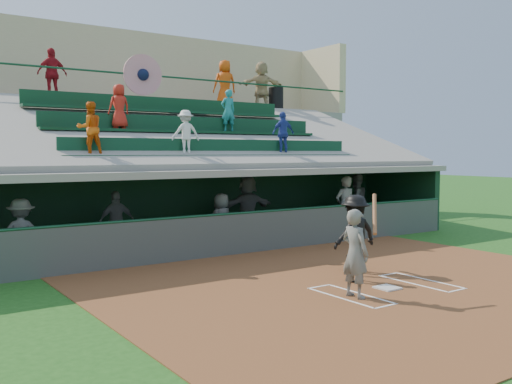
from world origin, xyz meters
TOP-DOWN VIEW (x-y plane):
  - ground at (0.00, 0.00)m, footprint 100.00×100.00m
  - dirt_slab at (0.00, 0.50)m, footprint 11.00×9.00m
  - home_plate at (0.00, 0.00)m, footprint 0.43×0.43m
  - batters_box_chalk at (0.00, 0.00)m, footprint 2.65×1.85m
  - dugout_floor at (0.00, 6.75)m, footprint 16.00×3.50m
  - concourse_slab at (0.00, 13.50)m, footprint 20.00×3.00m
  - grandstand at (-0.01, 10.51)m, footprint 20.40×10.40m
  - batter_at_plate at (-1.03, -0.13)m, footprint 0.84×0.73m
  - catcher at (-0.12, 0.84)m, footprint 0.62×0.54m
  - home_umpire at (0.63, 1.57)m, footprint 1.17×0.71m
  - dugout_bench at (-0.20, 7.98)m, footprint 16.16×5.06m
  - dugout_player_a at (-5.66, 5.96)m, footprint 1.21×0.90m
  - dugout_player_b at (-2.99, 6.97)m, footprint 0.99×0.43m
  - dugout_player_c at (-0.31, 5.91)m, footprint 0.88×0.71m
  - dugout_player_d at (1.29, 6.99)m, footprint 1.90×0.76m
  - dugout_player_e at (4.02, 5.47)m, footprint 0.75×0.52m
  - dugout_player_f at (6.02, 7.01)m, footprint 0.98×0.78m
  - trash_bin at (6.31, 12.25)m, footprint 0.64×0.64m
  - concourse_staff_a at (-3.01, 12.86)m, footprint 1.10×0.55m
  - concourse_staff_b at (3.84, 12.48)m, footprint 1.08×0.84m
  - concourse_staff_c at (5.53, 12.25)m, footprint 1.94×1.29m

SIDE VIEW (x-z plane):
  - ground at x=0.00m, z-range 0.00..0.00m
  - dirt_slab at x=0.00m, z-range 0.00..0.02m
  - dugout_floor at x=0.00m, z-range 0.00..0.04m
  - batters_box_chalk at x=0.00m, z-range 0.02..0.03m
  - home_plate at x=0.00m, z-range 0.02..0.05m
  - dugout_bench at x=-0.20m, z-range 0.04..0.54m
  - catcher at x=-0.12m, z-range 0.02..1.10m
  - dugout_player_c at x=-0.31m, z-range 0.04..1.61m
  - dugout_player_a at x=-5.66m, z-range 0.04..1.70m
  - batter_at_plate at x=-1.03m, z-range -0.11..1.85m
  - dugout_player_b at x=-2.99m, z-range 0.04..1.72m
  - home_umpire at x=0.63m, z-range 0.02..1.79m
  - dugout_player_f at x=6.02m, z-range 0.04..1.98m
  - dugout_player_e at x=4.02m, z-range 0.04..2.00m
  - dugout_player_d at x=1.29m, z-range 0.04..2.04m
  - grandstand at x=-0.01m, z-range -1.64..6.16m
  - concourse_slab at x=0.00m, z-range 0.00..4.60m
  - trash_bin at x=6.31m, z-range 4.60..5.56m
  - concourse_staff_a at x=-3.01m, z-range 4.60..6.40m
  - concourse_staff_b at x=3.84m, z-range 4.60..6.55m
  - concourse_staff_c at x=5.53m, z-range 4.60..6.61m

